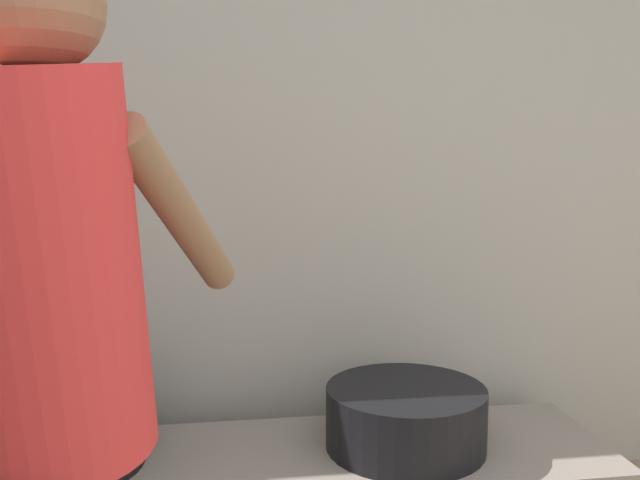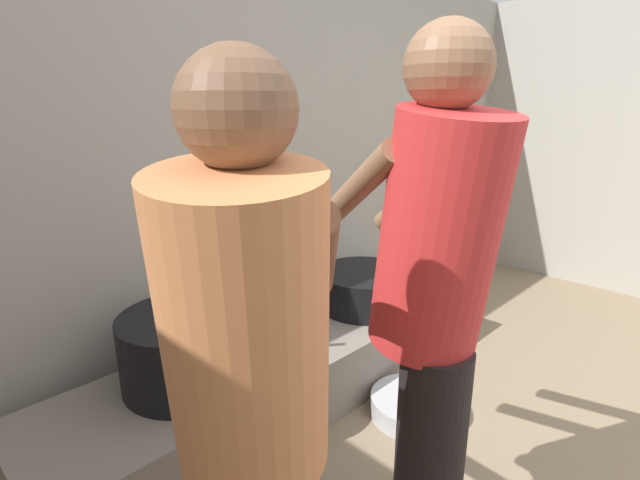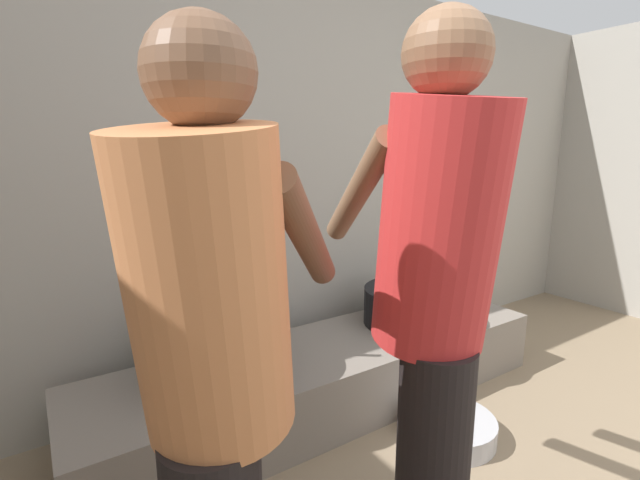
# 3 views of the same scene
# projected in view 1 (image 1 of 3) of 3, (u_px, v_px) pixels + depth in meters

# --- Properties ---
(block_enclosure_rear) EXTENTS (5.19, 0.20, 2.19)m
(block_enclosure_rear) POSITION_uv_depth(u_px,v_px,m) (303.00, 202.00, 2.60)
(block_enclosure_rear) COLOR #9E998E
(block_enclosure_rear) RESTS_ON ground_plane
(cooking_pot_main) EXTENTS (0.51, 0.51, 0.75)m
(cooking_pot_main) POSITION_uv_depth(u_px,v_px,m) (59.00, 419.00, 2.07)
(cooking_pot_main) COLOR black
(cooking_pot_main) RESTS_ON hearth_ledge
(cooking_pot_secondary) EXTENTS (0.52, 0.52, 0.20)m
(cooking_pot_secondary) POSITION_uv_depth(u_px,v_px,m) (406.00, 417.00, 2.21)
(cooking_pot_secondary) COLOR black
(cooking_pot_secondary) RESTS_ON hearth_ledge
(cook_in_red_shirt) EXTENTS (0.52, 0.73, 1.61)m
(cook_in_red_shirt) POSITION_uv_depth(u_px,v_px,m) (51.00, 373.00, 1.10)
(cook_in_red_shirt) COLOR black
(cook_in_red_shirt) RESTS_ON ground_plane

